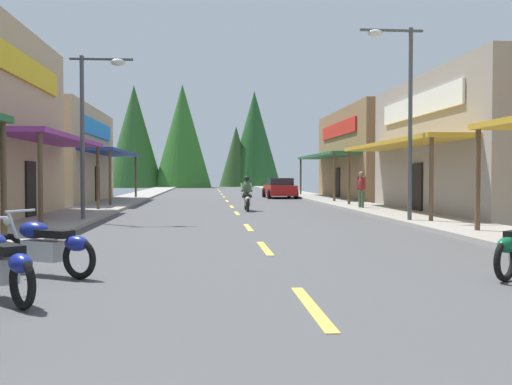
{
  "coord_description": "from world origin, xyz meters",
  "views": [
    {
      "loc": [
        -1.27,
        0.67,
        1.6
      ],
      "look_at": [
        0.96,
        27.02,
        0.82
      ],
      "focal_mm": 41.15,
      "sensor_mm": 36.0,
      "label": 1
    }
  ],
  "objects_px": {
    "streetlamp_left": "(92,113)",
    "rider_cruising_lead": "(247,196)",
    "parked_car_curbside": "(280,188)",
    "streetlamp_right": "(401,97)",
    "pedestrian_by_shop": "(361,188)",
    "motorcycle_parked_left_3": "(44,245)"
  },
  "relations": [
    {
      "from": "rider_cruising_lead",
      "to": "streetlamp_left",
      "type": "bearing_deg",
      "value": 136.71
    },
    {
      "from": "pedestrian_by_shop",
      "to": "parked_car_curbside",
      "type": "relative_size",
      "value": 0.41
    },
    {
      "from": "streetlamp_right",
      "to": "rider_cruising_lead",
      "type": "relative_size",
      "value": 3.01
    },
    {
      "from": "streetlamp_right",
      "to": "parked_car_curbside",
      "type": "xyz_separation_m",
      "value": [
        -1.29,
        21.83,
        -3.49
      ]
    },
    {
      "from": "streetlamp_right",
      "to": "rider_cruising_lead",
      "type": "bearing_deg",
      "value": 122.43
    },
    {
      "from": "streetlamp_right",
      "to": "motorcycle_parked_left_3",
      "type": "relative_size",
      "value": 3.41
    },
    {
      "from": "motorcycle_parked_left_3",
      "to": "parked_car_curbside",
      "type": "xyz_separation_m",
      "value": [
        7.68,
        31.17,
        0.2
      ]
    },
    {
      "from": "rider_cruising_lead",
      "to": "pedestrian_by_shop",
      "type": "height_order",
      "value": "pedestrian_by_shop"
    },
    {
      "from": "streetlamp_left",
      "to": "parked_car_curbside",
      "type": "relative_size",
      "value": 1.29
    },
    {
      "from": "motorcycle_parked_left_3",
      "to": "pedestrian_by_shop",
      "type": "height_order",
      "value": "pedestrian_by_shop"
    },
    {
      "from": "streetlamp_left",
      "to": "parked_car_curbside",
      "type": "height_order",
      "value": "streetlamp_left"
    },
    {
      "from": "pedestrian_by_shop",
      "to": "parked_car_curbside",
      "type": "bearing_deg",
      "value": 73.94
    },
    {
      "from": "motorcycle_parked_left_3",
      "to": "streetlamp_left",
      "type": "bearing_deg",
      "value": -52.32
    },
    {
      "from": "streetlamp_right",
      "to": "parked_car_curbside",
      "type": "distance_m",
      "value": 22.14
    },
    {
      "from": "parked_car_curbside",
      "to": "streetlamp_left",
      "type": "bearing_deg",
      "value": 155.04
    },
    {
      "from": "pedestrian_by_shop",
      "to": "parked_car_curbside",
      "type": "xyz_separation_m",
      "value": [
        -1.96,
        14.41,
        -0.35
      ]
    },
    {
      "from": "pedestrian_by_shop",
      "to": "parked_car_curbside",
      "type": "height_order",
      "value": "pedestrian_by_shop"
    },
    {
      "from": "streetlamp_left",
      "to": "motorcycle_parked_left_3",
      "type": "distance_m",
      "value": 11.23
    },
    {
      "from": "streetlamp_left",
      "to": "streetlamp_right",
      "type": "distance_m",
      "value": 10.32
    },
    {
      "from": "motorcycle_parked_left_3",
      "to": "parked_car_curbside",
      "type": "height_order",
      "value": "parked_car_curbside"
    },
    {
      "from": "streetlamp_left",
      "to": "rider_cruising_lead",
      "type": "relative_size",
      "value": 2.62
    },
    {
      "from": "streetlamp_left",
      "to": "motorcycle_parked_left_3",
      "type": "relative_size",
      "value": 2.98
    }
  ]
}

